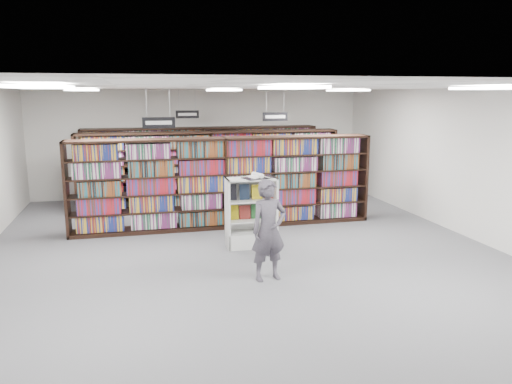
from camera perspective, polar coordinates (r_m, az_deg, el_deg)
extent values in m
plane|color=#535358|center=(9.95, -1.48, -6.88)|extent=(12.00, 12.00, 0.00)
cube|color=white|center=(9.46, -1.58, 11.89)|extent=(10.00, 12.00, 0.10)
cube|color=silver|center=(15.44, -6.30, 5.60)|extent=(10.00, 0.10, 3.20)
cube|color=silver|center=(4.09, 17.01, -10.57)|extent=(10.00, 0.10, 3.20)
cube|color=silver|center=(11.69, 23.20, 2.99)|extent=(0.10, 12.00, 3.20)
cube|color=black|center=(11.60, -3.62, 1.06)|extent=(7.00, 0.60, 2.10)
cube|color=maroon|center=(11.60, -3.62, 1.06)|extent=(6.88, 0.42, 1.98)
cube|color=black|center=(13.55, -5.13, 2.50)|extent=(7.00, 0.60, 2.10)
cube|color=maroon|center=(13.55, -5.13, 2.50)|extent=(6.88, 0.42, 1.98)
cube|color=black|center=(15.21, -6.11, 3.43)|extent=(7.00, 0.60, 2.10)
cube|color=maroon|center=(15.21, -6.11, 3.43)|extent=(6.88, 0.42, 1.98)
cylinder|color=#B2B2B7|center=(10.25, -12.43, 9.96)|extent=(0.01, 0.01, 0.58)
cylinder|color=#B2B2B7|center=(10.27, -9.85, 10.06)|extent=(0.01, 0.01, 0.58)
cube|color=black|center=(10.27, -11.05, 7.78)|extent=(0.65, 0.02, 0.22)
cube|color=white|center=(10.26, -11.05, 7.78)|extent=(0.52, 0.00, 0.08)
cylinder|color=#B2B2B7|center=(12.67, 1.22, 10.40)|extent=(0.01, 0.01, 0.58)
cylinder|color=#B2B2B7|center=(12.80, 3.22, 10.39)|extent=(0.01, 0.01, 0.58)
cube|color=black|center=(12.75, 2.21, 8.60)|extent=(0.65, 0.02, 0.22)
cube|color=white|center=(12.73, 2.22, 8.59)|extent=(0.52, 0.00, 0.08)
cylinder|color=#B2B2B7|center=(14.30, -8.81, 10.36)|extent=(0.01, 0.01, 0.58)
cylinder|color=#B2B2B7|center=(14.35, -6.97, 10.41)|extent=(0.01, 0.01, 0.58)
cube|color=black|center=(14.33, -7.85, 8.79)|extent=(0.65, 0.02, 0.22)
cube|color=white|center=(14.32, -7.84, 8.78)|extent=(0.52, 0.00, 0.08)
cube|color=white|center=(6.32, -23.29, 11.00)|extent=(0.60, 1.20, 0.04)
cube|color=white|center=(6.56, 4.11, 11.84)|extent=(0.60, 1.20, 0.04)
cube|color=white|center=(8.00, 25.41, 10.68)|extent=(0.60, 1.20, 0.04)
cube|color=white|center=(11.29, -19.21, 10.97)|extent=(0.60, 1.20, 0.04)
cube|color=white|center=(11.42, -3.76, 11.54)|extent=(0.60, 1.20, 0.04)
cube|color=white|center=(12.31, 10.41, 11.36)|extent=(0.60, 1.20, 0.04)
cube|color=silver|center=(10.27, -0.55, -5.39)|extent=(1.02, 0.53, 0.30)
cube|color=silver|center=(10.04, -3.28, -2.50)|extent=(0.05, 0.51, 1.42)
cube|color=silver|center=(10.24, 2.12, -2.22)|extent=(0.05, 0.51, 1.42)
cube|color=silver|center=(10.36, -0.83, -2.06)|extent=(1.02, 0.05, 1.42)
cube|color=silver|center=(9.99, -0.56, 1.52)|extent=(1.02, 0.53, 0.03)
cube|color=silver|center=(10.17, -0.55, -3.20)|extent=(0.94, 0.49, 0.02)
cube|color=silver|center=(10.07, -0.56, -0.96)|extent=(0.94, 0.49, 0.02)
cube|color=black|center=(10.01, -2.79, -0.08)|extent=(0.20, 0.08, 0.31)
cube|color=#131E32|center=(10.06, -1.34, -0.02)|extent=(0.20, 0.08, 0.31)
cube|color=gold|center=(10.11, 0.10, 0.04)|extent=(0.20, 0.08, 0.31)
cube|color=maroon|center=(10.17, 1.52, 0.11)|extent=(0.20, 0.08, 0.31)
cube|color=gold|center=(10.11, -2.65, -2.39)|extent=(0.22, 0.06, 0.29)
cube|color=maroon|center=(10.15, -1.29, -2.32)|extent=(0.22, 0.06, 0.29)
cube|color=#184C1D|center=(10.20, 0.06, -2.25)|extent=(0.22, 0.06, 0.29)
cube|color=black|center=(10.26, 1.40, -2.18)|extent=(0.22, 0.06, 0.29)
cube|color=black|center=(9.99, 0.30, 1.66)|extent=(0.71, 0.55, 0.02)
cube|color=white|center=(9.96, -0.54, 1.68)|extent=(0.37, 0.41, 0.05)
cube|color=white|center=(10.03, 1.13, 1.75)|extent=(0.37, 0.41, 0.07)
cylinder|color=white|center=(9.98, 0.19, 1.95)|extent=(0.20, 0.33, 0.10)
imported|color=#4B4751|center=(8.30, 1.45, -4.39)|extent=(0.68, 0.51, 1.71)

